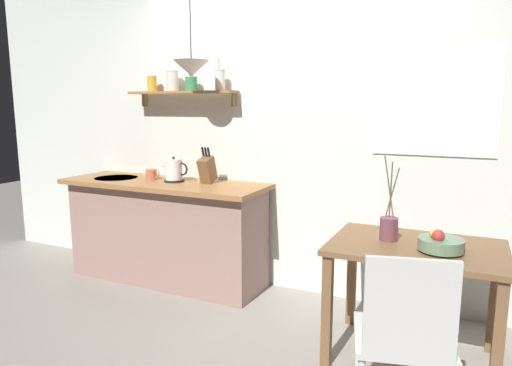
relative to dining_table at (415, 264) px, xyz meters
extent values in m
plane|color=gray|center=(-1.12, 0.11, -0.61)|extent=(14.00, 14.00, 0.00)
cube|color=silver|center=(-0.92, 0.76, 0.74)|extent=(6.80, 0.10, 2.70)
cube|color=white|center=(0.00, 0.70, 0.93)|extent=(0.83, 0.01, 0.71)
cube|color=silver|center=(0.00, 0.71, 0.93)|extent=(0.77, 0.01, 0.65)
cube|color=gray|center=(-2.12, 0.43, -0.18)|extent=(1.74, 0.52, 0.85)
cube|color=#9E6B3D|center=(-2.12, 0.41, 0.27)|extent=(1.83, 0.63, 0.04)
cylinder|color=#B7BABF|center=(-2.63, 0.39, 0.28)|extent=(0.38, 0.38, 0.01)
cube|color=#9E6B3D|center=(-2.04, 0.60, 1.04)|extent=(1.03, 0.18, 0.02)
cube|color=#99754C|center=(-2.50, 0.68, 0.98)|extent=(0.02, 0.06, 0.12)
cube|color=#99754C|center=(-1.57, 0.68, 0.98)|extent=(0.02, 0.06, 0.12)
cylinder|color=gold|center=(-2.35, 0.60, 1.11)|extent=(0.08, 0.08, 0.13)
cylinder|color=silver|center=(-2.35, 0.60, 1.18)|extent=(0.09, 0.09, 0.01)
cylinder|color=beige|center=(-2.13, 0.60, 1.13)|extent=(0.10, 0.10, 0.16)
cylinder|color=silver|center=(-2.13, 0.60, 1.22)|extent=(0.11, 0.11, 0.01)
cylinder|color=#388E56|center=(-1.94, 0.60, 1.11)|extent=(0.10, 0.10, 0.11)
cylinder|color=silver|center=(-1.94, 0.60, 1.17)|extent=(0.11, 0.11, 0.01)
cylinder|color=beige|center=(-1.66, 0.60, 1.13)|extent=(0.08, 0.08, 0.16)
cylinder|color=silver|center=(-1.66, 0.60, 1.21)|extent=(0.09, 0.09, 0.01)
cube|color=brown|center=(0.00, 0.00, 0.10)|extent=(0.99, 0.70, 0.03)
cube|color=brown|center=(-0.45, -0.30, -0.26)|extent=(0.06, 0.06, 0.69)
cube|color=brown|center=(0.45, -0.30, -0.26)|extent=(0.06, 0.06, 0.69)
cube|color=brown|center=(-0.45, 0.30, -0.26)|extent=(0.06, 0.06, 0.69)
cube|color=brown|center=(0.45, 0.30, -0.26)|extent=(0.06, 0.06, 0.69)
cube|color=silver|center=(0.02, -0.66, -0.14)|extent=(0.53, 0.52, 0.03)
cube|color=silver|center=(0.07, -0.85, 0.09)|extent=(0.38, 0.12, 0.44)
cylinder|color=silver|center=(-0.20, -0.53, -0.38)|extent=(0.03, 0.03, 0.45)
cylinder|color=slate|center=(0.14, -0.08, 0.12)|extent=(0.11, 0.11, 0.01)
cylinder|color=slate|center=(0.14, -0.08, 0.16)|extent=(0.25, 0.25, 0.07)
ellipsoid|color=yellow|center=(0.10, -0.08, 0.22)|extent=(0.10, 0.15, 0.04)
sphere|color=red|center=(0.12, -0.11, 0.22)|extent=(0.07, 0.07, 0.07)
cylinder|color=brown|center=(-0.17, 0.03, 0.19)|extent=(0.11, 0.11, 0.14)
cylinder|color=brown|center=(-0.18, 0.03, 0.45)|extent=(0.08, 0.02, 0.37)
cylinder|color=brown|center=(-0.17, 0.03, 0.43)|extent=(0.01, 0.03, 0.34)
cylinder|color=brown|center=(-0.16, 0.03, 0.41)|extent=(0.08, 0.02, 0.31)
cylinder|color=black|center=(-2.02, 0.43, 0.30)|extent=(0.17, 0.17, 0.02)
cylinder|color=white|center=(-2.02, 0.43, 0.39)|extent=(0.15, 0.15, 0.17)
sphere|color=black|center=(-2.02, 0.43, 0.49)|extent=(0.02, 0.02, 0.02)
cone|color=white|center=(-2.11, 0.43, 0.43)|extent=(0.04, 0.04, 0.04)
torus|color=black|center=(-1.94, 0.43, 0.40)|extent=(0.11, 0.02, 0.11)
cube|color=brown|center=(-1.72, 0.47, 0.40)|extent=(0.10, 0.18, 0.23)
cylinder|color=black|center=(-1.75, 0.45, 0.55)|extent=(0.02, 0.04, 0.08)
cylinder|color=black|center=(-1.72, 0.45, 0.55)|extent=(0.02, 0.04, 0.08)
cylinder|color=black|center=(-1.69, 0.45, 0.55)|extent=(0.02, 0.04, 0.08)
cylinder|color=#C6664C|center=(-2.27, 0.44, 0.33)|extent=(0.09, 0.09, 0.09)
torus|color=#C6664C|center=(-2.22, 0.44, 0.33)|extent=(0.06, 0.01, 0.06)
cylinder|color=black|center=(-1.75, 0.32, 1.50)|extent=(0.01, 0.01, 0.45)
cone|color=silver|center=(-1.75, 0.32, 1.21)|extent=(0.28, 0.28, 0.12)
sphere|color=white|center=(-1.75, 0.32, 1.17)|extent=(0.04, 0.04, 0.04)
camera|label=1|loc=(0.26, -2.76, 0.93)|focal=32.19mm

